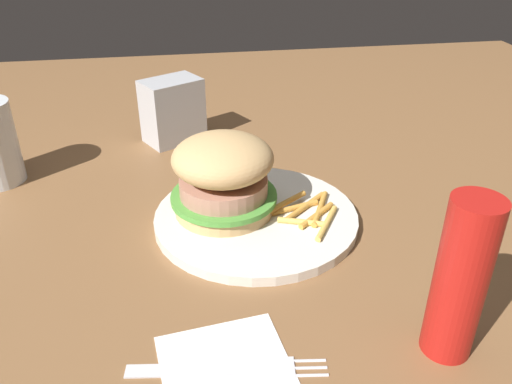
% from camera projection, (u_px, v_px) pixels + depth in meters
% --- Properties ---
extents(ground_plane, '(1.60, 1.60, 0.00)m').
position_uv_depth(ground_plane, '(274.00, 220.00, 0.65)').
color(ground_plane, brown).
extents(plate, '(0.25, 0.25, 0.01)m').
position_uv_depth(plate, '(256.00, 217.00, 0.65)').
color(plate, silver).
rests_on(plate, ground_plane).
extents(sandwich, '(0.13, 0.13, 0.10)m').
position_uv_depth(sandwich, '(223.00, 175.00, 0.63)').
color(sandwich, tan).
rests_on(sandwich, plate).
extents(fries_pile, '(0.11, 0.10, 0.01)m').
position_uv_depth(fries_pile, '(306.00, 212.00, 0.64)').
color(fries_pile, '#E5B251').
rests_on(fries_pile, plate).
extents(napkin, '(0.12, 0.12, 0.00)m').
position_uv_depth(napkin, '(227.00, 369.00, 0.45)').
color(napkin, white).
rests_on(napkin, ground_plane).
extents(fork, '(0.04, 0.17, 0.00)m').
position_uv_depth(fork, '(228.00, 367.00, 0.45)').
color(fork, silver).
rests_on(fork, napkin).
extents(napkin_dispenser, '(0.10, 0.11, 0.10)m').
position_uv_depth(napkin_dispenser, '(173.00, 111.00, 0.84)').
color(napkin_dispenser, '#B7BABF').
rests_on(napkin_dispenser, ground_plane).
extents(ketchup_bottle, '(0.04, 0.04, 0.15)m').
position_uv_depth(ketchup_bottle, '(461.00, 280.00, 0.43)').
color(ketchup_bottle, '#B21914').
rests_on(ketchup_bottle, ground_plane).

